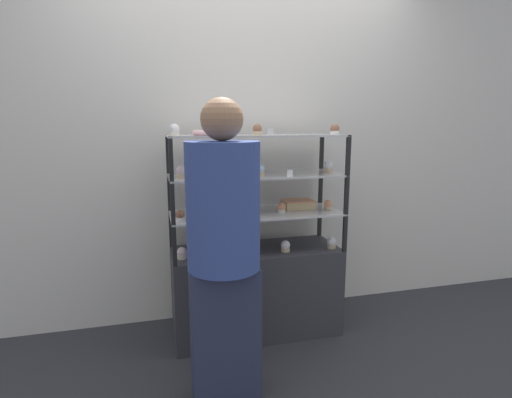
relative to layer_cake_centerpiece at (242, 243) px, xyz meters
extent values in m
plane|color=#2D2D33|center=(0.11, 0.03, -0.65)|extent=(20.00, 20.00, 0.00)
cube|color=silver|center=(0.11, 0.39, 0.65)|extent=(8.00, 0.05, 2.60)
cube|color=#333338|center=(0.11, 0.03, -0.36)|extent=(1.11, 0.43, 0.59)
cube|color=black|center=(-0.44, 0.23, 0.07)|extent=(0.02, 0.02, 0.25)
cube|color=black|center=(0.65, 0.23, 0.07)|extent=(0.02, 0.02, 0.25)
cube|color=black|center=(-0.44, -0.18, 0.07)|extent=(0.02, 0.02, 0.25)
cube|color=black|center=(0.65, -0.18, 0.07)|extent=(0.02, 0.02, 0.25)
cube|color=silver|center=(0.11, 0.03, 0.19)|extent=(1.11, 0.43, 0.01)
cube|color=black|center=(-0.44, 0.23, 0.32)|extent=(0.02, 0.02, 0.25)
cube|color=black|center=(0.65, 0.23, 0.32)|extent=(0.02, 0.02, 0.25)
cube|color=black|center=(-0.44, -0.18, 0.32)|extent=(0.02, 0.02, 0.25)
cube|color=black|center=(0.65, -0.18, 0.32)|extent=(0.02, 0.02, 0.25)
cube|color=silver|center=(0.11, 0.03, 0.44)|extent=(1.11, 0.43, 0.01)
cube|color=black|center=(-0.44, 0.23, 0.57)|extent=(0.02, 0.02, 0.25)
cube|color=black|center=(0.65, 0.23, 0.57)|extent=(0.02, 0.02, 0.25)
cube|color=black|center=(-0.44, -0.18, 0.57)|extent=(0.02, 0.02, 0.25)
cube|color=black|center=(0.65, -0.18, 0.57)|extent=(0.02, 0.02, 0.25)
cube|color=silver|center=(0.11, 0.03, 0.69)|extent=(1.11, 0.43, 0.01)
cylinder|color=#C66660|center=(0.00, 0.00, -0.01)|extent=(0.21, 0.21, 0.10)
cylinder|color=silver|center=(0.00, 0.00, 0.05)|extent=(0.21, 0.21, 0.02)
cube|color=#DBBC84|center=(0.42, 0.08, 0.22)|extent=(0.21, 0.15, 0.05)
cube|color=#E5996B|center=(0.42, 0.08, 0.25)|extent=(0.21, 0.15, 0.01)
cylinder|color=beige|center=(-0.39, -0.05, -0.05)|extent=(0.06, 0.06, 0.03)
sphere|color=silver|center=(-0.39, -0.05, -0.02)|extent=(0.06, 0.06, 0.06)
cylinder|color=#CCB28C|center=(0.28, -0.07, -0.05)|extent=(0.06, 0.06, 0.03)
sphere|color=white|center=(0.28, -0.07, -0.02)|extent=(0.06, 0.06, 0.06)
cylinder|color=#CCB28C|center=(0.60, -0.08, -0.05)|extent=(0.06, 0.06, 0.03)
sphere|color=white|center=(0.60, -0.08, -0.02)|extent=(0.06, 0.06, 0.06)
cube|color=white|center=(-0.27, -0.17, -0.04)|extent=(0.04, 0.00, 0.04)
cylinder|color=white|center=(-0.40, -0.09, 0.20)|extent=(0.05, 0.05, 0.02)
sphere|color=#8C5B42|center=(-0.40, -0.09, 0.23)|extent=(0.06, 0.06, 0.06)
cylinder|color=#CCB28C|center=(-0.05, -0.01, 0.20)|extent=(0.05, 0.05, 0.02)
sphere|color=#F4EAB2|center=(-0.05, -0.01, 0.23)|extent=(0.06, 0.06, 0.06)
cylinder|color=beige|center=(0.26, -0.03, 0.20)|extent=(0.05, 0.05, 0.02)
sphere|color=#E5996B|center=(0.26, -0.03, 0.23)|extent=(0.06, 0.06, 0.06)
cylinder|color=#CCB28C|center=(0.60, -0.01, 0.20)|extent=(0.05, 0.05, 0.02)
sphere|color=#E5996B|center=(0.60, -0.01, 0.23)|extent=(0.06, 0.06, 0.06)
cube|color=white|center=(-0.02, -0.17, 0.22)|extent=(0.04, 0.00, 0.04)
cylinder|color=#CCB28C|center=(-0.38, -0.06, 0.46)|extent=(0.06, 0.06, 0.03)
sphere|color=silver|center=(-0.38, -0.06, 0.49)|extent=(0.06, 0.06, 0.06)
cylinder|color=#CCB28C|center=(0.11, -0.07, 0.46)|extent=(0.06, 0.06, 0.03)
sphere|color=silver|center=(0.11, -0.07, 0.49)|extent=(0.06, 0.06, 0.06)
cylinder|color=#CCB28C|center=(0.60, -0.01, 0.46)|extent=(0.06, 0.06, 0.03)
sphere|color=white|center=(0.60, -0.01, 0.49)|extent=(0.06, 0.06, 0.06)
cube|color=white|center=(0.27, -0.17, 0.47)|extent=(0.04, 0.00, 0.04)
cylinder|color=beige|center=(-0.41, -0.05, 0.71)|extent=(0.05, 0.05, 0.02)
sphere|color=white|center=(-0.41, -0.05, 0.74)|extent=(0.06, 0.06, 0.06)
cylinder|color=#CCB28C|center=(0.10, -0.03, 0.71)|extent=(0.05, 0.05, 0.02)
sphere|color=#8C5B42|center=(0.10, -0.03, 0.74)|extent=(0.06, 0.06, 0.06)
cylinder|color=white|center=(0.61, -0.06, 0.71)|extent=(0.05, 0.05, 0.02)
sphere|color=#8C5B42|center=(0.61, -0.06, 0.74)|extent=(0.06, 0.06, 0.06)
cube|color=white|center=(0.14, -0.17, 0.72)|extent=(0.04, 0.00, 0.04)
torus|color=#EFB2BC|center=(-0.24, 0.02, 0.71)|extent=(0.11, 0.11, 0.03)
cube|color=#282D47|center=(-0.22, -0.59, -0.30)|extent=(0.34, 0.19, 0.72)
cylinder|color=#33478C|center=(-0.22, -0.59, 0.37)|extent=(0.36, 0.36, 0.62)
sphere|color=#936B4C|center=(-0.22, -0.59, 0.79)|extent=(0.20, 0.20, 0.20)
camera|label=1|loc=(-0.55, -2.45, 0.76)|focal=28.00mm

